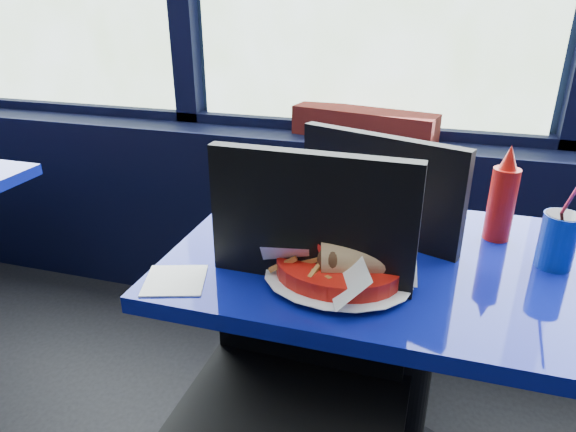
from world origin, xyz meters
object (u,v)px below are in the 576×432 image
object	(u,v)px
near_table	(414,323)
soda_cup	(558,239)
chair_near_back	(362,266)
food_basket	(341,269)
planter_box	(364,124)
ketchup_bottle	(502,199)
chair_near_front	(294,371)

from	to	relation	value
near_table	soda_cup	size ratio (longest dim) A/B	4.34
chair_near_back	food_basket	world-z (taller)	chair_near_back
near_table	chair_near_back	xyz separation A→B (m)	(-0.17, 0.22, 0.02)
near_table	food_basket	size ratio (longest dim) A/B	3.83
planter_box	ketchup_bottle	xyz separation A→B (m)	(0.46, -0.69, 0.00)
food_basket	soda_cup	bearing A→B (deg)	35.39
near_table	food_basket	xyz separation A→B (m)	(-0.17, -0.16, 0.22)
ketchup_bottle	soda_cup	distance (m)	0.17
chair_near_front	planter_box	size ratio (longest dim) A/B	1.84
near_table	planter_box	size ratio (longest dim) A/B	2.12
chair_near_front	chair_near_back	world-z (taller)	chair_near_front
chair_near_front	ketchup_bottle	bearing A→B (deg)	50.18
chair_near_back	food_basket	bearing A→B (deg)	110.20
near_table	soda_cup	bearing A→B (deg)	11.35
ketchup_bottle	soda_cup	world-z (taller)	soda_cup
near_table	food_basket	world-z (taller)	food_basket
soda_cup	food_basket	bearing A→B (deg)	-154.09
food_basket	soda_cup	size ratio (longest dim) A/B	1.13
near_table	chair_near_front	world-z (taller)	chair_near_front
chair_near_front	food_basket	size ratio (longest dim) A/B	3.34
food_basket	near_table	bearing A→B (deg)	54.15
planter_box	soda_cup	bearing A→B (deg)	-42.10
ketchup_bottle	near_table	bearing A→B (deg)	-134.91
chair_near_back	ketchup_bottle	world-z (taller)	chair_near_back
chair_near_front	food_basket	bearing A→B (deg)	64.35
chair_near_back	food_basket	distance (m)	0.43
planter_box	soda_cup	distance (m)	0.99
food_basket	ketchup_bottle	world-z (taller)	ketchup_bottle
chair_near_back	ketchup_bottle	xyz separation A→B (m)	(0.34, -0.04, 0.27)
chair_near_front	planter_box	world-z (taller)	chair_near_front
food_basket	soda_cup	xyz separation A→B (m)	(0.46, 0.22, 0.03)
chair_near_front	planter_box	xyz separation A→B (m)	(-0.05, 1.16, 0.26)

